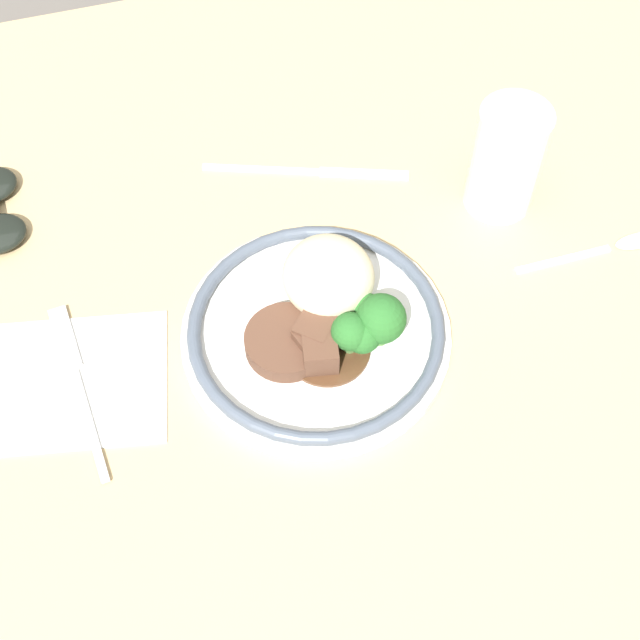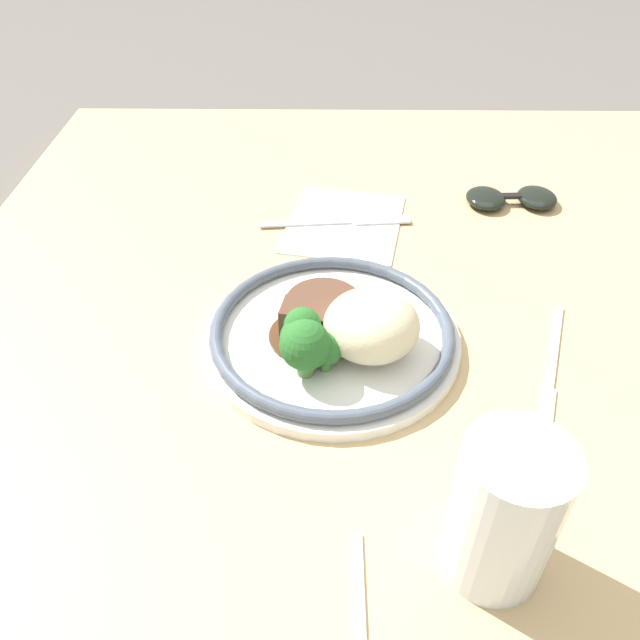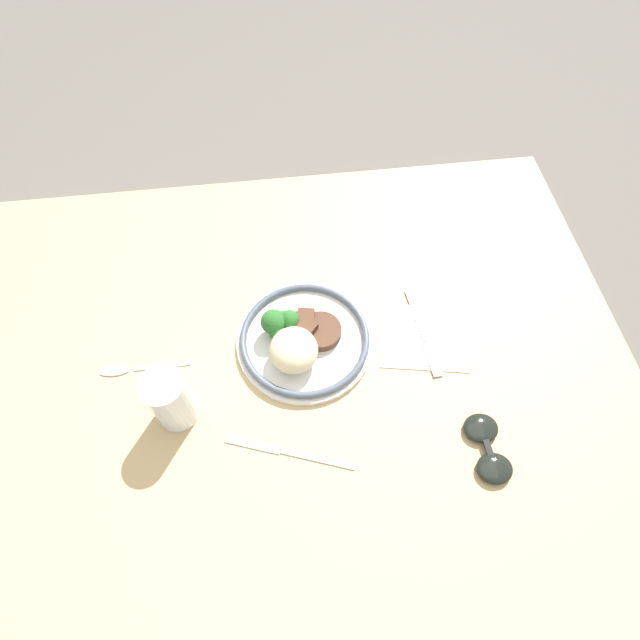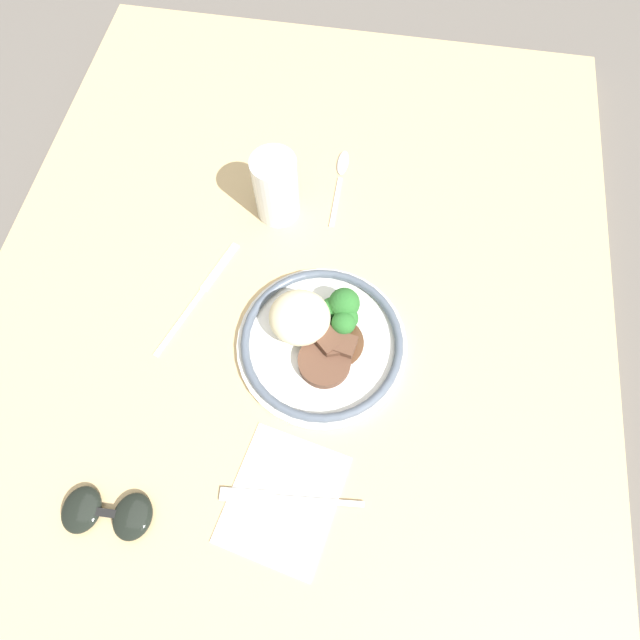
{
  "view_description": "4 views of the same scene",
  "coord_description": "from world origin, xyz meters",
  "px_view_note": "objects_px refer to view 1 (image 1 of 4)",
  "views": [
    {
      "loc": [
        -0.16,
        -0.45,
        0.69
      ],
      "look_at": [
        -0.04,
        -0.05,
        0.06
      ],
      "focal_mm": 50.0,
      "sensor_mm": 36.0,
      "label": 1
    },
    {
      "loc": [
        0.38,
        -0.06,
        0.42
      ],
      "look_at": [
        -0.05,
        -0.06,
        0.06
      ],
      "focal_mm": 35.0,
      "sensor_mm": 36.0,
      "label": 2
    },
    {
      "loc": [
        -0.02,
        0.36,
        0.79
      ],
      "look_at": [
        -0.07,
        -0.07,
        0.07
      ],
      "focal_mm": 28.0,
      "sensor_mm": 36.0,
      "label": 3
    },
    {
      "loc": [
        -0.28,
        -0.09,
        0.69
      ],
      "look_at": [
        -0.02,
        -0.04,
        0.07
      ],
      "focal_mm": 28.0,
      "sensor_mm": 36.0,
      "label": 4
    }
  ],
  "objects_px": {
    "plate": "(322,320)",
    "knife": "(314,172)",
    "juice_glass": "(505,165)",
    "fork": "(75,373)",
    "spoon": "(621,245)"
  },
  "relations": [
    {
      "from": "knife",
      "to": "juice_glass",
      "type": "bearing_deg",
      "value": -7.61
    },
    {
      "from": "juice_glass",
      "to": "spoon",
      "type": "height_order",
      "value": "juice_glass"
    },
    {
      "from": "spoon",
      "to": "juice_glass",
      "type": "bearing_deg",
      "value": 135.88
    },
    {
      "from": "juice_glass",
      "to": "spoon",
      "type": "relative_size",
      "value": 0.74
    },
    {
      "from": "fork",
      "to": "spoon",
      "type": "xyz_separation_m",
      "value": [
        0.51,
        -0.01,
        -0.0
      ]
    },
    {
      "from": "fork",
      "to": "plate",
      "type": "bearing_deg",
      "value": -100.35
    },
    {
      "from": "fork",
      "to": "knife",
      "type": "bearing_deg",
      "value": -62.86
    },
    {
      "from": "juice_glass",
      "to": "fork",
      "type": "height_order",
      "value": "juice_glass"
    },
    {
      "from": "fork",
      "to": "knife",
      "type": "distance_m",
      "value": 0.31
    },
    {
      "from": "plate",
      "to": "spoon",
      "type": "height_order",
      "value": "plate"
    },
    {
      "from": "plate",
      "to": "knife",
      "type": "relative_size",
      "value": 1.19
    },
    {
      "from": "juice_glass",
      "to": "knife",
      "type": "height_order",
      "value": "juice_glass"
    },
    {
      "from": "plate",
      "to": "juice_glass",
      "type": "bearing_deg",
      "value": 25.78
    },
    {
      "from": "plate",
      "to": "fork",
      "type": "bearing_deg",
      "value": 174.98
    },
    {
      "from": "fork",
      "to": "spoon",
      "type": "height_order",
      "value": "same"
    }
  ]
}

